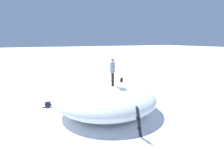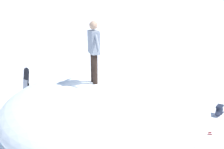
{
  "view_description": "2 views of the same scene",
  "coord_description": "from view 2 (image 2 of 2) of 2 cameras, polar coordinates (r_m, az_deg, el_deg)",
  "views": [
    {
      "loc": [
        4.71,
        10.44,
        4.59
      ],
      "look_at": [
        -0.32,
        0.33,
        2.39
      ],
      "focal_mm": 28.41,
      "sensor_mm": 36.0,
      "label": 1
    },
    {
      "loc": [
        -6.59,
        -4.02,
        4.4
      ],
      "look_at": [
        -0.31,
        0.05,
        2.15
      ],
      "focal_mm": 47.11,
      "sensor_mm": 36.0,
      "label": 2
    }
  ],
  "objects": [
    {
      "name": "snowboard_primary_upright",
      "position": [
        11.12,
        -16.38,
        -2.67
      ],
      "size": [
        0.29,
        0.31,
        1.61
      ],
      "color": "black",
      "rests_on": "ground"
    },
    {
      "name": "backpack_near",
      "position": [
        9.66,
        16.47,
        -9.62
      ],
      "size": [
        0.41,
        0.67,
        0.44
      ],
      "color": "maroon",
      "rests_on": "ground"
    },
    {
      "name": "snowboarder_standing",
      "position": [
        8.17,
        -3.56,
        5.22
      ],
      "size": [
        0.71,
        0.89,
        1.75
      ],
      "color": "black",
      "rests_on": "snow_mound"
    },
    {
      "name": "backpack_far",
      "position": [
        11.11,
        20.08,
        -6.58
      ],
      "size": [
        0.64,
        0.24,
        0.38
      ],
      "color": "#1E2333",
      "rests_on": "ground"
    },
    {
      "name": "snow_mound",
      "position": [
        8.89,
        -1.25,
        -6.58
      ],
      "size": [
        6.74,
        6.49,
        1.76
      ],
      "primitive_type": "ellipsoid",
      "rotation": [
        0.0,
        0.0,
        3.07
      ],
      "color": "white",
      "rests_on": "ground"
    },
    {
      "name": "ground",
      "position": [
        8.88,
        1.4,
        -12.93
      ],
      "size": [
        240.0,
        240.0,
        0.0
      ],
      "primitive_type": "plane",
      "color": "white"
    }
  ]
}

